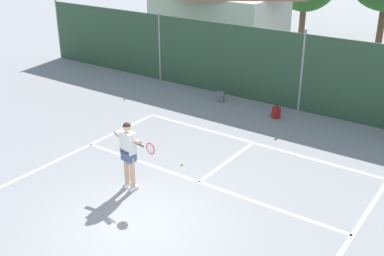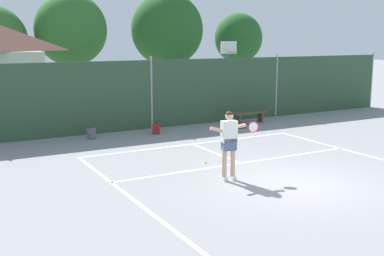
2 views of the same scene
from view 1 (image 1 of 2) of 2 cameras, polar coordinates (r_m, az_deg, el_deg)
The scene contains 8 objects.
ground_plane at distance 11.10m, azimuth -6.52°, elevation -11.69°, with size 120.00×120.00×0.00m, color gray.
court_markings at distance 11.50m, azimuth -4.37°, elevation -10.20°, with size 8.30×11.10×0.01m.
chainlink_fence at distance 17.56m, azimuth 13.03°, elevation 6.45°, with size 26.09×0.09×2.98m.
clubhouse_building at distance 24.62m, azimuth 3.30°, elevation 14.37°, with size 6.58×4.33×4.87m.
tennis_player at distance 12.04m, azimuth -7.60°, elevation -2.63°, with size 1.44×0.32×1.85m.
tennis_ball at distance 13.57m, azimuth -1.21°, elevation -4.38°, with size 0.07×0.07×0.07m, color #CCE033.
backpack_grey at distance 18.43m, azimuth 3.44°, elevation 3.79°, with size 0.33×0.31×0.46m.
backpack_red at distance 17.06m, azimuth 10.04°, elevation 1.83°, with size 0.33×0.33×0.46m.
Camera 1 is at (6.19, -6.68, 6.34)m, focal length 44.47 mm.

